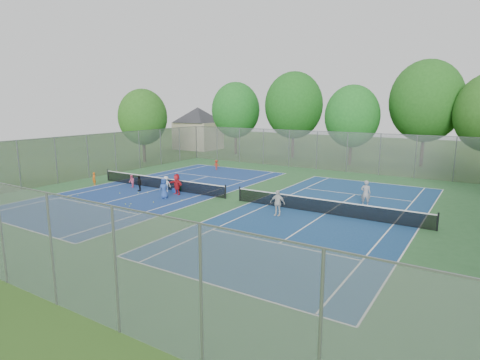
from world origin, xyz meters
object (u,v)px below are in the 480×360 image
at_px(net_right, 325,207).
at_px(ball_crate, 175,190).
at_px(ball_hopper, 179,187).
at_px(instructor, 366,193).
at_px(net_left, 161,183).

relative_size(net_right, ball_crate, 36.87).
distance_m(ball_hopper, instructor, 14.27).
xyz_separation_m(net_left, instructor, (15.57, 3.34, 0.44)).
distance_m(net_right, instructor, 3.72).
bearing_deg(net_right, net_left, 180.00).
xyz_separation_m(net_left, net_right, (14.00, 0.00, 0.00)).
height_order(net_right, instructor, instructor).
distance_m(ball_crate, instructor, 14.28).
relative_size(net_left, net_right, 1.00).
distance_m(net_left, net_right, 14.00).
distance_m(net_left, ball_crate, 1.84).
bearing_deg(ball_crate, net_right, 1.40).
bearing_deg(ball_hopper, instructor, 12.08).
bearing_deg(net_right, ball_crate, -178.60).
bearing_deg(instructor, ball_crate, 5.98).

